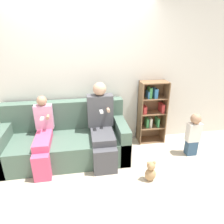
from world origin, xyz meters
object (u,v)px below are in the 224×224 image
Objects in this scene: adult_seated at (102,123)px; toddler_standing at (193,134)px; child_seated at (43,135)px; couch at (65,141)px; bookshelf at (151,110)px; teddy_bear at (151,171)px.

toddler_standing is (1.54, -0.18, -0.24)m from adult_seated.
child_seated reaches higher than toddler_standing.
couch is 2.17m from toddler_standing.
couch is 0.42m from child_seated.
couch is 0.71m from adult_seated.
adult_seated is at bearing -156.88° from bookshelf.
adult_seated is 1.06m from teddy_bear.
teddy_bear is at bearing -33.63° from couch.
bookshelf is at bearing 10.87° from couch.
bookshelf is at bearing 71.39° from teddy_bear.
adult_seated is 1.17× the size of child_seated.
adult_seated is (0.61, -0.12, 0.34)m from couch.
teddy_bear is at bearing -150.50° from toddler_standing.
couch is at bearing -169.13° from bookshelf.
child_seated is at bearing 177.17° from toddler_standing.
child_seated is at bearing -165.96° from bookshelf.
bookshelf is at bearing 23.12° from adult_seated.
adult_seated is at bearing 3.35° from child_seated.
child_seated reaches higher than couch.
bookshelf is 3.66× the size of teddy_bear.
child_seated reaches higher than teddy_bear.
child_seated is 0.91× the size of bookshelf.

